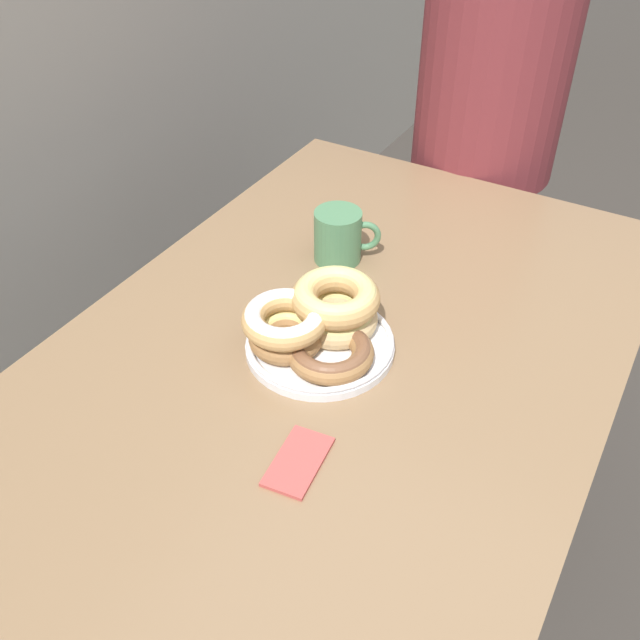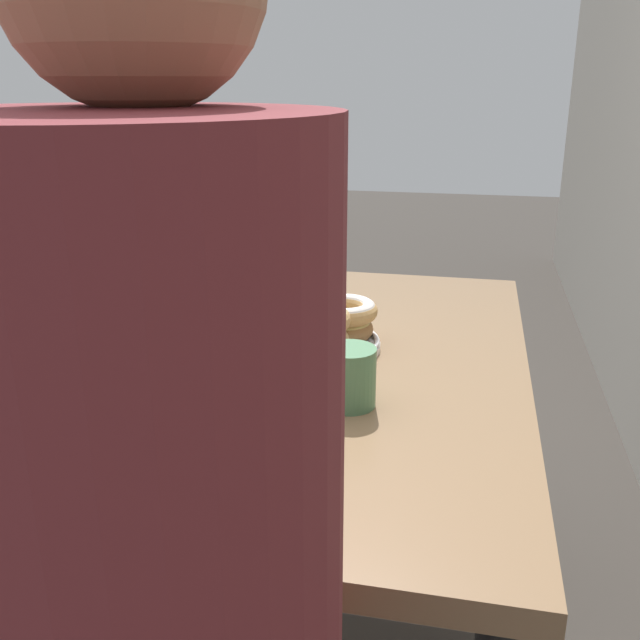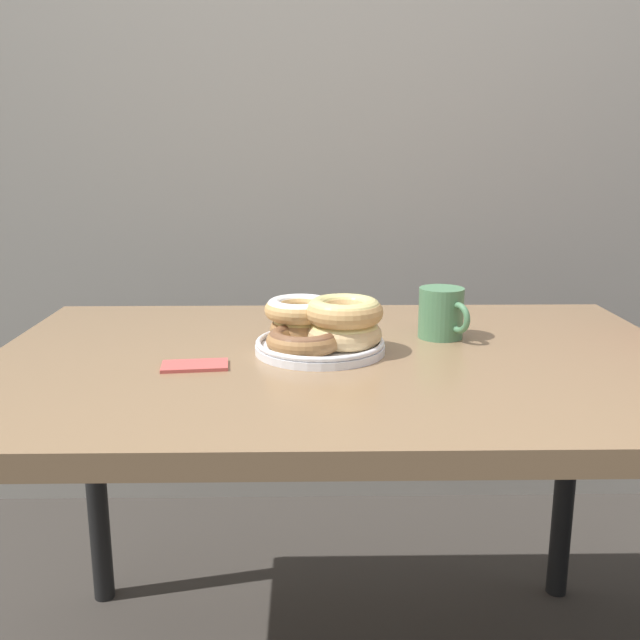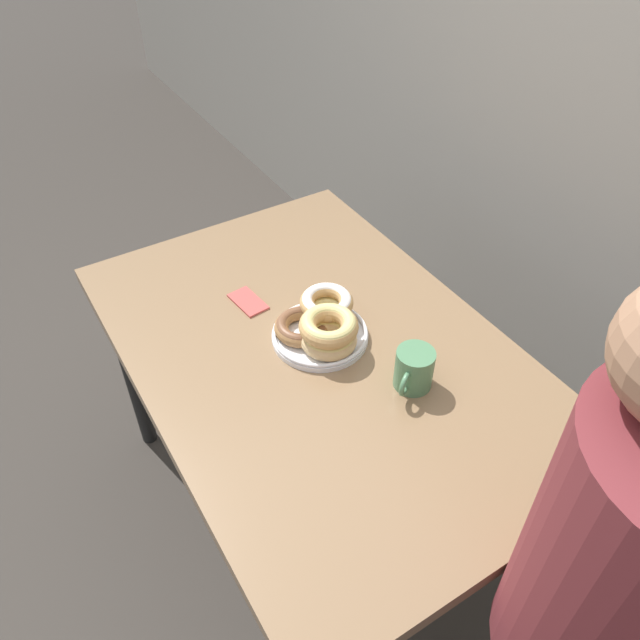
% 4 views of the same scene
% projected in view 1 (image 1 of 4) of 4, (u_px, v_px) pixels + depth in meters
% --- Properties ---
extents(ground_plane, '(14.00, 14.00, 0.00)m').
position_uv_depth(ground_plane, '(425.00, 633.00, 1.53)').
color(ground_plane, '#38332D').
extents(dining_table, '(1.26, 0.84, 0.74)m').
position_uv_depth(dining_table, '(341.00, 373.00, 1.20)').
color(dining_table, '#846647').
rests_on(dining_table, ground_plane).
extents(donut_plate, '(0.27, 0.25, 0.10)m').
position_uv_depth(donut_plate, '(318.00, 325.00, 1.11)').
color(donut_plate, white).
rests_on(donut_plate, dining_table).
extents(coffee_mug, '(0.09, 0.12, 0.10)m').
position_uv_depth(coffee_mug, '(339.00, 236.00, 1.30)').
color(coffee_mug, '#4C7F56').
rests_on(coffee_mug, dining_table).
extents(person_figure, '(0.39, 0.34, 1.41)m').
position_uv_depth(person_figure, '(487.00, 133.00, 1.70)').
color(person_figure, '#232838').
rests_on(person_figure, ground_plane).
extents(napkin, '(0.12, 0.07, 0.01)m').
position_uv_depth(napkin, '(298.00, 461.00, 0.96)').
color(napkin, '#BC4C47').
rests_on(napkin, dining_table).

